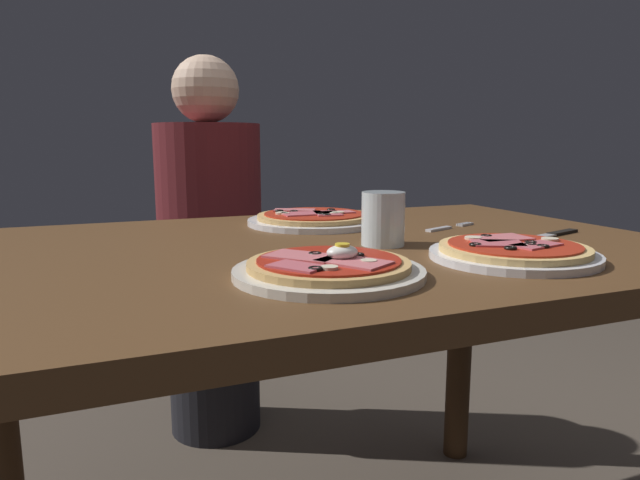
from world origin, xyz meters
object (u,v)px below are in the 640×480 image
Objects in this scene: pizza_across_right at (513,252)px; knife at (552,234)px; pizza_across_left at (314,219)px; fork at (447,228)px; pizza_foreground at (329,268)px; water_glass_near at (383,222)px; diner_person at (211,260)px; dining_table at (322,302)px.

pizza_across_right is 0.27m from knife.
fork is at bearing -35.63° from pizza_across_left.
knife is (0.14, -0.16, 0.00)m from fork.
water_glass_near is at bearing 45.18° from pizza_foreground.
diner_person is at bearing 118.65° from knife.
pizza_foreground reaches higher than pizza_across_left.
fork is 0.21m from knife.
pizza_foreground is at bearing -143.02° from fork.
pizza_foreground is at bearing 179.68° from pizza_across_right.
pizza_across_left is 0.29m from water_glass_near.
pizza_foreground is at bearing -110.33° from dining_table.
knife is (0.22, 0.15, -0.01)m from pizza_across_right.
water_glass_near is at bearing -151.63° from fork.
diner_person reaches higher than pizza_across_right.
pizza_across_left is 0.62m from diner_person.
dining_table is 13.69× the size of water_glass_near.
pizza_foreground is 0.22× the size of diner_person.
water_glass_near is 0.62× the size of fork.
knife is at bearing -10.78° from dining_table.
diner_person reaches higher than fork.
pizza_foreground is at bearing -134.82° from water_glass_near.
diner_person is at bearing 101.75° from pizza_across_left.
pizza_across_right reaches higher than fork.
pizza_foreground is 1.37× the size of knife.
water_glass_near is 0.08× the size of diner_person.
pizza_across_left is 0.25× the size of diner_person.
water_glass_near is (-0.13, 0.19, 0.03)m from pizza_across_right.
pizza_foreground reaches higher than dining_table.
pizza_across_right is at bearing -146.58° from knife.
pizza_across_right is 1.71× the size of fork.
pizza_foreground is 1.06m from diner_person.
pizza_across_right is at bearing 104.41° from diner_person.
pizza_across_right is (0.23, -0.23, 0.12)m from dining_table.
knife is (0.35, -0.04, -0.04)m from water_glass_near.
pizza_foreground is 1.01× the size of pizza_across_right.
pizza_foreground is 0.26m from water_glass_near.
fork is (0.31, 0.07, 0.11)m from dining_table.
knife is (0.45, -0.09, 0.11)m from dining_table.
dining_table is 0.27m from pizza_foreground.
fork is (0.40, 0.30, -0.01)m from pizza_foreground.
fork is at bearing 28.37° from water_glass_near.
pizza_across_right is (0.15, -0.47, 0.00)m from pizza_across_left.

